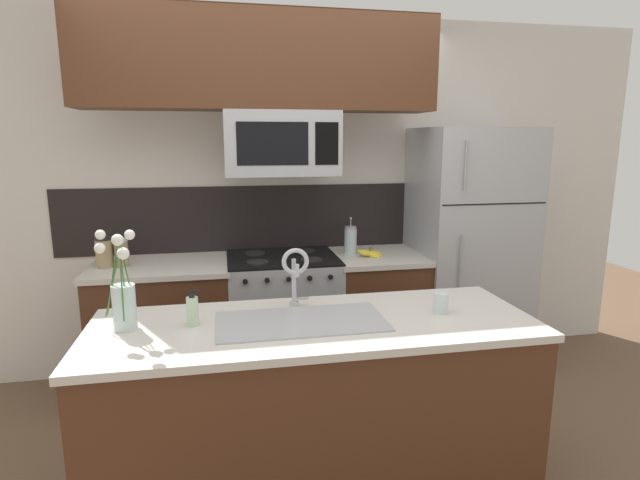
{
  "coord_description": "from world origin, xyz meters",
  "views": [
    {
      "loc": [
        -0.39,
        -2.47,
        1.72
      ],
      "look_at": [
        0.14,
        0.27,
        1.16
      ],
      "focal_mm": 28.0,
      "sensor_mm": 36.0,
      "label": 1
    }
  ],
  "objects": [
    {
      "name": "stove_range",
      "position": [
        0.0,
        0.9,
        0.46
      ],
      "size": [
        0.76,
        0.64,
        0.93
      ],
      "color": "#A8AAAF",
      "rests_on": "ground"
    },
    {
      "name": "upper_cabinet_band",
      "position": [
        -0.13,
        0.85,
        2.21
      ],
      "size": [
        2.26,
        0.34,
        0.6
      ],
      "primitive_type": "cube",
      "color": "#4C2B19"
    },
    {
      "name": "storage_jar_medium",
      "position": [
        -1.05,
        0.88,
        1.0
      ],
      "size": [
        0.09,
        0.09,
        0.19
      ],
      "color": "#997F5B",
      "rests_on": "back_counter_left"
    },
    {
      "name": "ground_plane",
      "position": [
        0.0,
        0.0,
        0.0
      ],
      "size": [
        10.0,
        10.0,
        0.0
      ],
      "primitive_type": "plane",
      "color": "brown"
    },
    {
      "name": "back_counter_right",
      "position": [
        0.69,
        0.9,
        0.46
      ],
      "size": [
        0.65,
        0.65,
        0.91
      ],
      "color": "#4C2B19",
      "rests_on": "ground"
    },
    {
      "name": "island_counter",
      "position": [
        -0.0,
        -0.35,
        0.46
      ],
      "size": [
        2.02,
        0.73,
        0.91
      ],
      "color": "#4C2B19",
      "rests_on": "ground"
    },
    {
      "name": "rear_partition",
      "position": [
        0.3,
        1.28,
        1.3
      ],
      "size": [
        5.2,
        0.1,
        2.6
      ],
      "primitive_type": "cube",
      "color": "silver",
      "rests_on": "ground"
    },
    {
      "name": "spare_glass",
      "position": [
        0.61,
        -0.35,
        0.96
      ],
      "size": [
        0.07,
        0.07,
        0.1
      ],
      "color": "silver",
      "rests_on": "island_counter"
    },
    {
      "name": "dish_soap_bottle",
      "position": [
        -0.54,
        -0.3,
        0.98
      ],
      "size": [
        0.06,
        0.05,
        0.16
      ],
      "color": "beige",
      "rests_on": "island_counter"
    },
    {
      "name": "sink_faucet",
      "position": [
        -0.06,
        -0.16,
        1.11
      ],
      "size": [
        0.14,
        0.14,
        0.31
      ],
      "color": "#B7BABF",
      "rests_on": "island_counter"
    },
    {
      "name": "splash_band",
      "position": [
        0.0,
        1.22,
        1.15
      ],
      "size": [
        3.14,
        0.01,
        0.48
      ],
      "primitive_type": "cube",
      "color": "black",
      "rests_on": "rear_partition"
    },
    {
      "name": "kitchen_sink",
      "position": [
        -0.06,
        -0.35,
        0.84
      ],
      "size": [
        0.76,
        0.39,
        0.16
      ],
      "color": "#ADAFB5",
      "rests_on": "island_counter"
    },
    {
      "name": "banana_bunch",
      "position": [
        0.62,
        0.84,
        0.93
      ],
      "size": [
        0.19,
        0.16,
        0.08
      ],
      "color": "yellow",
      "rests_on": "back_counter_right"
    },
    {
      "name": "back_counter_left",
      "position": [
        -0.82,
        0.9,
        0.46
      ],
      "size": [
        0.91,
        0.65,
        0.91
      ],
      "color": "#4C2B19",
      "rests_on": "ground"
    },
    {
      "name": "flower_vase",
      "position": [
        -0.83,
        -0.29,
        1.05
      ],
      "size": [
        0.16,
        0.17,
        0.44
      ],
      "color": "silver",
      "rests_on": "island_counter"
    },
    {
      "name": "storage_jar_tall",
      "position": [
        -1.16,
        0.88,
        1.01
      ],
      "size": [
        0.11,
        0.11,
        0.2
      ],
      "color": "#997F5B",
      "rests_on": "back_counter_left"
    },
    {
      "name": "microwave",
      "position": [
        0.0,
        0.88,
        1.7
      ],
      "size": [
        0.74,
        0.4,
        0.42
      ],
      "color": "#A8AAAF"
    },
    {
      "name": "french_press",
      "position": [
        0.5,
        0.96,
        1.01
      ],
      "size": [
        0.09,
        0.09,
        0.27
      ],
      "color": "silver",
      "rests_on": "back_counter_right"
    },
    {
      "name": "refrigerator",
      "position": [
        1.39,
        0.92,
        0.9
      ],
      "size": [
        0.79,
        0.74,
        1.81
      ],
      "color": "#A8AAAF",
      "rests_on": "ground"
    }
  ]
}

